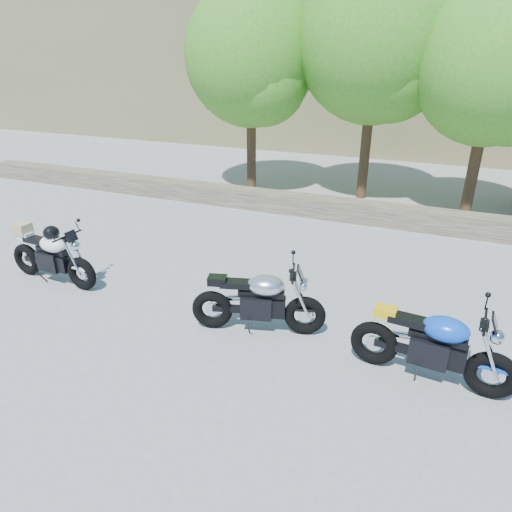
# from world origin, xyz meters

# --- Properties ---
(ground) EXTENTS (90.00, 90.00, 0.00)m
(ground) POSITION_xyz_m (0.00, 0.00, 0.00)
(ground) COLOR gray
(ground) RESTS_ON ground
(stone_wall) EXTENTS (22.00, 0.55, 0.50)m
(stone_wall) POSITION_xyz_m (0.00, 5.50, 0.25)
(stone_wall) COLOR #483B30
(stone_wall) RESTS_ON ground
(tree_decid_left) EXTENTS (3.67, 3.67, 5.62)m
(tree_decid_left) POSITION_xyz_m (-2.39, 7.14, 3.63)
(tree_decid_left) COLOR #382314
(tree_decid_left) RESTS_ON ground
(tree_decid_mid) EXTENTS (4.08, 4.08, 6.24)m
(tree_decid_mid) POSITION_xyz_m (0.91, 7.54, 4.04)
(tree_decid_mid) COLOR #382314
(tree_decid_mid) RESTS_ON ground
(tree_decid_right) EXTENTS (3.54, 3.54, 5.41)m
(tree_decid_right) POSITION_xyz_m (3.71, 6.94, 3.50)
(tree_decid_right) COLOR #382314
(tree_decid_right) RESTS_ON ground
(silver_bike) EXTENTS (2.00, 0.79, 1.02)m
(silver_bike) POSITION_xyz_m (0.66, 0.00, 0.50)
(silver_bike) COLOR black
(silver_bike) RESTS_ON ground
(white_bike) EXTENTS (2.01, 0.64, 1.11)m
(white_bike) POSITION_xyz_m (-3.44, 0.08, 0.54)
(white_bike) COLOR black
(white_bike) RESTS_ON ground
(blue_bike) EXTENTS (2.07, 0.66, 1.04)m
(blue_bike) POSITION_xyz_m (3.11, -0.22, 0.51)
(blue_bike) COLOR black
(blue_bike) RESTS_ON ground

